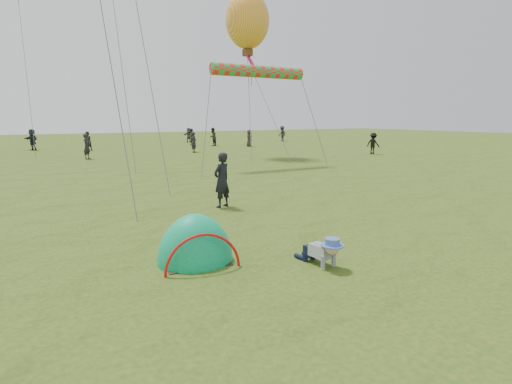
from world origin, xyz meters
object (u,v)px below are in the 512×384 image
crawling_toddler (323,250)px  balloon_kite (247,24)px  popup_tent (196,262)px  standing_adult (222,180)px

crawling_toddler → balloon_kite: size_ratio=0.19×
crawling_toddler → popup_tent: size_ratio=0.41×
popup_tent → balloon_kite: (11.30, 18.36, 9.01)m
standing_adult → crawling_toddler: bearing=62.3°
popup_tent → balloon_kite: 23.36m
standing_adult → balloon_kite: bearing=-144.2°
popup_tent → standing_adult: size_ratio=1.11×
popup_tent → balloon_kite: size_ratio=0.45×
crawling_toddler → popup_tent: bearing=138.3°
crawling_toddler → popup_tent: (-1.99, 1.39, -0.30)m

